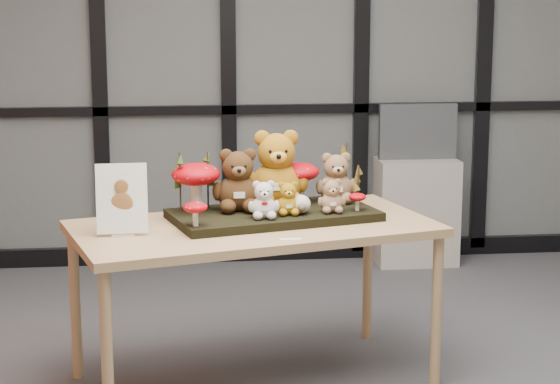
{
  "coord_description": "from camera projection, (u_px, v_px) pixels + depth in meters",
  "views": [
    {
      "loc": [
        -0.85,
        -4.3,
        1.87
      ],
      "look_at": [
        -0.35,
        0.23,
        0.94
      ],
      "focal_mm": 65.0,
      "sensor_mm": 36.0,
      "label": 1
    }
  ],
  "objects": [
    {
      "name": "room_shell",
      "position": [
        368.0,
        30.0,
        4.31
      ],
      "size": [
        5.0,
        5.0,
        5.0
      ],
      "color": "#B7B5AD",
      "rests_on": "floor"
    },
    {
      "name": "glass_partition",
      "position": [
        295.0,
        54.0,
        6.77
      ],
      "size": [
        4.9,
        0.06,
        2.78
      ],
      "color": "#2D383F",
      "rests_on": "floor"
    },
    {
      "name": "display_table",
      "position": [
        254.0,
        238.0,
        4.72
      ],
      "size": [
        1.81,
        1.23,
        0.78
      ],
      "rotation": [
        0.0,
        0.0,
        0.26
      ],
      "color": "tan",
      "rests_on": "floor"
    },
    {
      "name": "diorama_tray",
      "position": [
        274.0,
        215.0,
        4.81
      ],
      "size": [
        1.04,
        0.71,
        0.04
      ],
      "primitive_type": "cube",
      "rotation": [
        0.0,
        0.0,
        0.26
      ],
      "color": "black",
      "rests_on": "display_table"
    },
    {
      "name": "bear_pooh_yellow",
      "position": [
        276.0,
        164.0,
        4.89
      ],
      "size": [
        0.37,
        0.35,
        0.4
      ],
      "primitive_type": null,
      "rotation": [
        0.0,
        0.0,
        0.26
      ],
      "color": "#A56A14",
      "rests_on": "diorama_tray"
    },
    {
      "name": "bear_brown_medium",
      "position": [
        238.0,
        176.0,
        4.79
      ],
      "size": [
        0.3,
        0.28,
        0.33
      ],
      "primitive_type": null,
      "rotation": [
        0.0,
        0.0,
        0.26
      ],
      "color": "#422712",
      "rests_on": "diorama_tray"
    },
    {
      "name": "bear_tan_back",
      "position": [
        336.0,
        175.0,
        4.98
      ],
      "size": [
        0.25,
        0.23,
        0.27
      ],
      "primitive_type": null,
      "rotation": [
        0.0,
        0.0,
        0.26
      ],
      "color": "olive",
      "rests_on": "diorama_tray"
    },
    {
      "name": "bear_small_yellow",
      "position": [
        288.0,
        196.0,
        4.71
      ],
      "size": [
        0.16,
        0.15,
        0.17
      ],
      "primitive_type": null,
      "rotation": [
        0.0,
        0.0,
        0.26
      ],
      "color": "#AA7911",
      "rests_on": "diorama_tray"
    },
    {
      "name": "bear_white_bow",
      "position": [
        264.0,
        197.0,
        4.64
      ],
      "size": [
        0.18,
        0.17,
        0.19
      ],
      "primitive_type": null,
      "rotation": [
        0.0,
        0.0,
        0.26
      ],
      "color": "silver",
      "rests_on": "diorama_tray"
    },
    {
      "name": "bear_beige_small",
      "position": [
        332.0,
        194.0,
        4.76
      ],
      "size": [
        0.16,
        0.15,
        0.18
      ],
      "primitive_type": null,
      "rotation": [
        0.0,
        0.0,
        0.26
      ],
      "color": "#976D4D",
      "rests_on": "diorama_tray"
    },
    {
      "name": "plush_cream_hedgehog",
      "position": [
        300.0,
        203.0,
        4.74
      ],
      "size": [
        0.09,
        0.09,
        0.1
      ],
      "primitive_type": null,
      "rotation": [
        0.0,
        0.0,
        0.26
      ],
      "color": "silver",
      "rests_on": "diorama_tray"
    },
    {
      "name": "mushroom_back_left",
      "position": [
        196.0,
        185.0,
        4.77
      ],
      "size": [
        0.23,
        0.23,
        0.26
      ],
      "primitive_type": null,
      "color": "#A8050C",
      "rests_on": "diorama_tray"
    },
    {
      "name": "mushroom_back_right",
      "position": [
        299.0,
        181.0,
        4.97
      ],
      "size": [
        0.2,
        0.2,
        0.22
      ],
      "primitive_type": null,
      "color": "#A8050C",
      "rests_on": "diorama_tray"
    },
    {
      "name": "mushroom_front_left",
      "position": [
        195.0,
        213.0,
        4.49
      ],
      "size": [
        0.11,
        0.11,
        0.12
      ],
      "primitive_type": null,
      "color": "#A8050C",
      "rests_on": "diorama_tray"
    },
    {
      "name": "mushroom_front_right",
      "position": [
        357.0,
        201.0,
        4.8
      ],
      "size": [
        0.08,
        0.08,
        0.09
      ],
      "primitive_type": null,
      "color": "#A8050C",
      "rests_on": "diorama_tray"
    },
    {
      "name": "sprig_green_far_left",
      "position": [
        180.0,
        183.0,
        4.74
      ],
      "size": [
        0.05,
        0.05,
        0.29
      ],
      "primitive_type": null,
      "color": "#1D370C",
      "rests_on": "diorama_tray"
    },
    {
      "name": "sprig_green_mid_left",
      "position": [
        208.0,
        180.0,
        4.84
      ],
      "size": [
        0.05,
        0.05,
        0.27
      ],
      "primitive_type": null,
      "color": "#1D370C",
      "rests_on": "diorama_tray"
    },
    {
      "name": "sprig_dry_far_right",
      "position": [
        346.0,
        171.0,
        5.02
      ],
      "size": [
        0.05,
        0.05,
        0.29
      ],
      "primitive_type": null,
      "color": "brown",
      "rests_on": "diorama_tray"
    },
    {
      "name": "sprig_dry_mid_right",
      "position": [
        358.0,
        185.0,
        4.92
      ],
      "size": [
        0.05,
        0.05,
        0.19
      ],
      "primitive_type": null,
      "color": "brown",
      "rests_on": "diorama_tray"
    },
    {
      "name": "sprig_green_centre",
      "position": [
        243.0,
        184.0,
        4.92
      ],
      "size": [
        0.05,
        0.05,
        0.21
      ],
      "primitive_type": null,
      "color": "#1D370C",
      "rests_on": "diorama_tray"
    },
    {
      "name": "sign_holder",
      "position": [
        122.0,
        202.0,
        4.48
      ],
      "size": [
        0.23,
        0.07,
        0.32
      ],
      "rotation": [
        0.0,
        0.0,
        0.05
      ],
      "color": "silver",
      "rests_on": "display_table"
    },
    {
      "name": "label_card",
      "position": [
        290.0,
        239.0,
        4.43
      ],
      "size": [
        0.09,
        0.03,
        0.0
      ],
      "primitive_type": "cube",
      "color": "white",
      "rests_on": "display_table"
    },
    {
      "name": "cabinet",
      "position": [
        416.0,
        212.0,
        6.88
      ],
      "size": [
        0.54,
        0.32,
        0.72
      ],
      "primitive_type": "cube",
      "color": "#ACA599",
      "rests_on": "floor"
    },
    {
      "name": "monitor",
      "position": [
        418.0,
        132.0,
        6.79
      ],
      "size": [
        0.52,
        0.05,
        0.37
      ],
      "color": "#494C50",
      "rests_on": "cabinet"
    }
  ]
}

